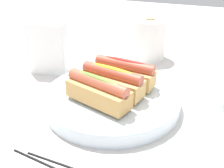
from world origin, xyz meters
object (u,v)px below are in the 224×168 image
object	(u,v)px
hotdog_front	(98,91)
hotdog_side	(124,72)
napkin_box	(48,49)
serving_bowl	(112,98)
paper_towel_roll	(149,39)
hotdog_back	(112,81)

from	to	relation	value
hotdog_front	hotdog_side	size ratio (longest dim) A/B	1.02
hotdog_front	napkin_box	world-z (taller)	napkin_box
serving_bowl	paper_towel_roll	world-z (taller)	paper_towel_roll
napkin_box	paper_towel_roll	bearing A→B (deg)	32.09
hotdog_back	hotdog_side	world-z (taller)	same
paper_towel_roll	hotdog_back	bearing A→B (deg)	-91.92
serving_bowl	hotdog_side	distance (m)	0.07
serving_bowl	napkin_box	xyz separation A→B (m)	(-0.24, 0.11, 0.06)
hotdog_front	paper_towel_roll	size ratio (longest dim) A/B	1.18
serving_bowl	paper_towel_roll	bearing A→B (deg)	88.08
hotdog_front	hotdog_back	world-z (taller)	same
paper_towel_roll	napkin_box	xyz separation A→B (m)	(-0.25, -0.21, 0.01)
hotdog_side	paper_towel_roll	xyz separation A→B (m)	(-0.00, 0.27, 0.00)
serving_bowl	hotdog_side	bearing A→B (deg)	76.76
serving_bowl	napkin_box	bearing A→B (deg)	155.42
hotdog_front	hotdog_side	xyz separation A→B (m)	(0.03, 0.11, 0.00)
serving_bowl	hotdog_side	size ratio (longest dim) A/B	2.08
serving_bowl	paper_towel_roll	size ratio (longest dim) A/B	2.41
hotdog_front	hotdog_back	xyz separation A→B (m)	(0.01, 0.05, 0.00)
serving_bowl	hotdog_side	xyz separation A→B (m)	(0.01, 0.05, 0.04)
hotdog_front	paper_towel_roll	distance (m)	0.37
paper_towel_roll	hotdog_front	bearing A→B (deg)	-93.57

